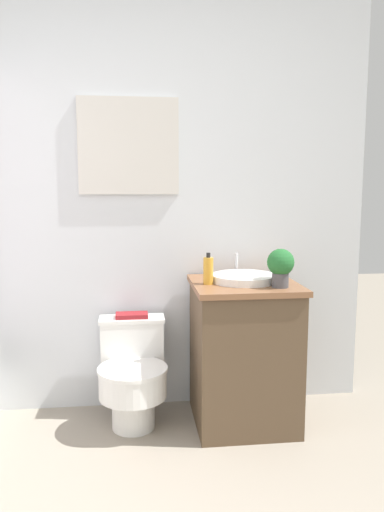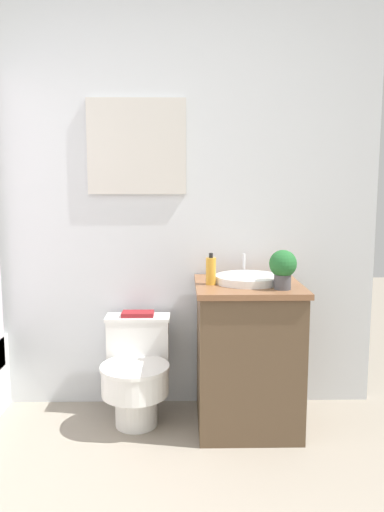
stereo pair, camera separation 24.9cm
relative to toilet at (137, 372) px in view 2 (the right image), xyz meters
name	(u,v)px [view 2 (the right image)]	position (x,y,z in m)	size (l,w,h in m)	color
wall_back	(99,196)	(-0.23, 0.28, 0.97)	(3.26, 0.07, 2.50)	silver
toilet	(137,372)	(0.00, 0.00, 0.00)	(0.37, 0.49, 0.58)	white
vanity	(247,354)	(0.61, -0.04, 0.11)	(0.57, 0.56, 0.80)	brown
sink	(248,279)	(0.61, -0.02, 0.53)	(0.35, 0.39, 0.13)	white
soap_bottle	(211,271)	(0.41, -0.06, 0.58)	(0.05, 0.05, 0.17)	gold
potted_plant	(283,267)	(0.77, -0.19, 0.62)	(0.14, 0.14, 0.20)	#4C4C51
book_on_tank	(138,314)	(0.00, 0.13, 0.30)	(0.18, 0.10, 0.02)	maroon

